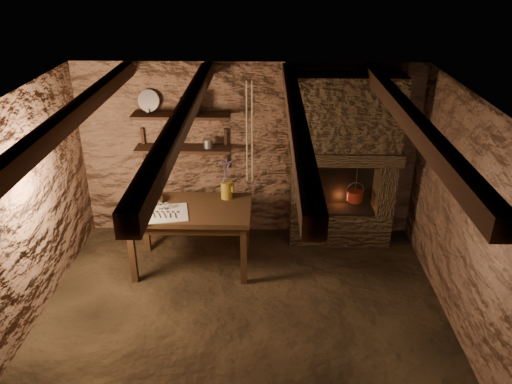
{
  "coord_description": "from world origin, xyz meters",
  "views": [
    {
      "loc": [
        0.24,
        -4.26,
        3.64
      ],
      "look_at": [
        0.13,
        0.9,
        1.13
      ],
      "focal_mm": 35.0,
      "sensor_mm": 36.0,
      "label": 1
    }
  ],
  "objects_px": {
    "stoneware_jug": "(227,182)",
    "work_table": "(192,235)",
    "wooden_bowl": "(151,200)",
    "red_pot": "(355,195)",
    "iron_stockpot": "(190,107)"
  },
  "relations": [
    {
      "from": "iron_stockpot",
      "to": "red_pot",
      "type": "relative_size",
      "value": 0.46
    },
    {
      "from": "stoneware_jug",
      "to": "red_pot",
      "type": "height_order",
      "value": "stoneware_jug"
    },
    {
      "from": "work_table",
      "to": "stoneware_jug",
      "type": "distance_m",
      "value": 0.79
    },
    {
      "from": "wooden_bowl",
      "to": "red_pot",
      "type": "bearing_deg",
      "value": 11.58
    },
    {
      "from": "stoneware_jug",
      "to": "iron_stockpot",
      "type": "bearing_deg",
      "value": 130.1
    },
    {
      "from": "iron_stockpot",
      "to": "red_pot",
      "type": "bearing_deg",
      "value": -3.19
    },
    {
      "from": "wooden_bowl",
      "to": "iron_stockpot",
      "type": "height_order",
      "value": "iron_stockpot"
    },
    {
      "from": "stoneware_jug",
      "to": "work_table",
      "type": "bearing_deg",
      "value": -151.0
    },
    {
      "from": "stoneware_jug",
      "to": "iron_stockpot",
      "type": "height_order",
      "value": "iron_stockpot"
    },
    {
      "from": "wooden_bowl",
      "to": "red_pot",
      "type": "relative_size",
      "value": 0.57
    },
    {
      "from": "work_table",
      "to": "stoneware_jug",
      "type": "bearing_deg",
      "value": 31.95
    },
    {
      "from": "wooden_bowl",
      "to": "iron_stockpot",
      "type": "relative_size",
      "value": 1.23
    },
    {
      "from": "stoneware_jug",
      "to": "iron_stockpot",
      "type": "relative_size",
      "value": 2.02
    },
    {
      "from": "work_table",
      "to": "wooden_bowl",
      "type": "xyz_separation_m",
      "value": [
        -0.5,
        0.13,
        0.42
      ]
    },
    {
      "from": "work_table",
      "to": "stoneware_jug",
      "type": "xyz_separation_m",
      "value": [
        0.43,
        0.27,
        0.61
      ]
    }
  ]
}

